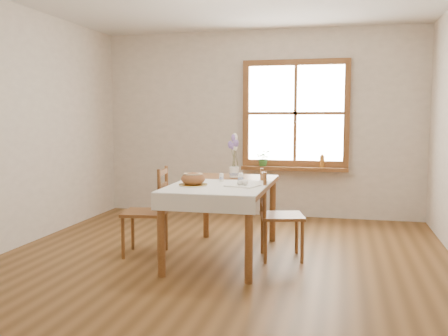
# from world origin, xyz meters

# --- Properties ---
(ground) EXTENTS (5.00, 5.00, 0.00)m
(ground) POSITION_xyz_m (0.00, 0.00, 0.00)
(ground) COLOR brown
(ground) RESTS_ON ground
(room_walls) EXTENTS (4.60, 5.10, 2.65)m
(room_walls) POSITION_xyz_m (0.00, 0.00, 1.71)
(room_walls) COLOR silver
(room_walls) RESTS_ON ground
(window) EXTENTS (1.46, 0.08, 1.46)m
(window) POSITION_xyz_m (0.50, 2.47, 1.45)
(window) COLOR brown
(window) RESTS_ON ground
(window_sill) EXTENTS (1.46, 0.20, 0.05)m
(window_sill) POSITION_xyz_m (0.50, 2.40, 0.69)
(window_sill) COLOR brown
(window_sill) RESTS_ON ground
(dining_table) EXTENTS (0.90, 1.60, 0.75)m
(dining_table) POSITION_xyz_m (0.00, 0.30, 0.66)
(dining_table) COLOR brown
(dining_table) RESTS_ON ground
(table_linen) EXTENTS (0.91, 0.99, 0.01)m
(table_linen) POSITION_xyz_m (0.00, -0.00, 0.76)
(table_linen) COLOR white
(table_linen) RESTS_ON dining_table
(chair_left) EXTENTS (0.50, 0.48, 0.90)m
(chair_left) POSITION_xyz_m (-0.80, 0.19, 0.45)
(chair_left) COLOR brown
(chair_left) RESTS_ON ground
(chair_right) EXTENTS (0.52, 0.50, 0.88)m
(chair_right) POSITION_xyz_m (0.57, 0.38, 0.44)
(chair_right) COLOR brown
(chair_right) RESTS_ON ground
(bread_plate) EXTENTS (0.32, 0.32, 0.01)m
(bread_plate) POSITION_xyz_m (-0.22, -0.03, 0.77)
(bread_plate) COLOR white
(bread_plate) RESTS_ON table_linen
(bread_loaf) EXTENTS (0.23, 0.23, 0.12)m
(bread_loaf) POSITION_xyz_m (-0.22, -0.03, 0.84)
(bread_loaf) COLOR brown
(bread_loaf) RESTS_ON bread_plate
(egg_napkin) EXTENTS (0.34, 0.31, 0.01)m
(egg_napkin) POSITION_xyz_m (0.24, 0.05, 0.77)
(egg_napkin) COLOR white
(egg_napkin) RESTS_ON table_linen
(eggs) EXTENTS (0.26, 0.25, 0.05)m
(eggs) POSITION_xyz_m (0.24, 0.05, 0.80)
(eggs) COLOR white
(eggs) RESTS_ON egg_napkin
(salt_shaker) EXTENTS (0.05, 0.05, 0.08)m
(salt_shaker) POSITION_xyz_m (-0.04, 0.34, 0.80)
(salt_shaker) COLOR white
(salt_shaker) RESTS_ON table_linen
(pepper_shaker) EXTENTS (0.06, 0.06, 0.10)m
(pepper_shaker) POSITION_xyz_m (0.18, 0.25, 0.81)
(pepper_shaker) COLOR white
(pepper_shaker) RESTS_ON table_linen
(flower_vase) EXTENTS (0.13, 0.13, 0.11)m
(flower_vase) POSITION_xyz_m (0.01, 0.72, 0.81)
(flower_vase) COLOR white
(flower_vase) RESTS_ON dining_table
(lavender_bouquet) EXTENTS (0.18, 0.18, 0.34)m
(lavender_bouquet) POSITION_xyz_m (0.01, 0.72, 1.03)
(lavender_bouquet) COLOR #7D5FA8
(lavender_bouquet) RESTS_ON flower_vase
(potted_plant) EXTENTS (0.23, 0.25, 0.17)m
(potted_plant) POSITION_xyz_m (0.07, 2.40, 0.80)
(potted_plant) COLOR #316E2C
(potted_plant) RESTS_ON window_sill
(amber_bottle) EXTENTS (0.07, 0.07, 0.18)m
(amber_bottle) POSITION_xyz_m (0.88, 2.40, 0.80)
(amber_bottle) COLOR #AF6720
(amber_bottle) RESTS_ON window_sill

